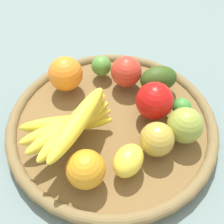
{
  "coord_description": "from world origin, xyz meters",
  "views": [
    {
      "loc": [
        0.38,
        0.04,
        0.5
      ],
      "look_at": [
        0.0,
        0.0,
        0.06
      ],
      "focal_mm": 44.96,
      "sensor_mm": 36.0,
      "label": 1
    }
  ],
  "objects_px": {
    "banana_bunch": "(71,125)",
    "avocado": "(158,79)",
    "apple_1": "(126,72)",
    "lime_1": "(182,107)",
    "orange_0": "(86,169)",
    "lemon_0": "(128,160)",
    "apple_3": "(157,139)",
    "orange_1": "(66,74)",
    "apple_0": "(155,101)",
    "apple_2": "(185,125)",
    "lime_0": "(101,66)"
  },
  "relations": [
    {
      "from": "banana_bunch",
      "to": "apple_0",
      "type": "bearing_deg",
      "value": 117.99
    },
    {
      "from": "apple_1",
      "to": "orange_1",
      "type": "bearing_deg",
      "value": -79.65
    },
    {
      "from": "lemon_0",
      "to": "orange_1",
      "type": "xyz_separation_m",
      "value": [
        -0.2,
        -0.15,
        0.01
      ]
    },
    {
      "from": "apple_2",
      "to": "apple_0",
      "type": "distance_m",
      "value": 0.08
    },
    {
      "from": "lime_1",
      "to": "lime_0",
      "type": "bearing_deg",
      "value": -121.34
    },
    {
      "from": "banana_bunch",
      "to": "apple_1",
      "type": "bearing_deg",
      "value": 151.51
    },
    {
      "from": "apple_1",
      "to": "orange_1",
      "type": "height_order",
      "value": "orange_1"
    },
    {
      "from": "apple_2",
      "to": "orange_1",
      "type": "xyz_separation_m",
      "value": [
        -0.12,
        -0.26,
        0.0
      ]
    },
    {
      "from": "apple_3",
      "to": "orange_0",
      "type": "distance_m",
      "value": 0.14
    },
    {
      "from": "apple_1",
      "to": "orange_0",
      "type": "distance_m",
      "value": 0.26
    },
    {
      "from": "orange_1",
      "to": "lime_1",
      "type": "bearing_deg",
      "value": 77.09
    },
    {
      "from": "orange_0",
      "to": "avocado",
      "type": "bearing_deg",
      "value": 152.69
    },
    {
      "from": "lemon_0",
      "to": "orange_1",
      "type": "distance_m",
      "value": 0.25
    },
    {
      "from": "lime_0",
      "to": "banana_bunch",
      "type": "distance_m",
      "value": 0.21
    },
    {
      "from": "banana_bunch",
      "to": "avocado",
      "type": "bearing_deg",
      "value": 134.15
    },
    {
      "from": "banana_bunch",
      "to": "apple_2",
      "type": "xyz_separation_m",
      "value": [
        -0.03,
        0.22,
        -0.01
      ]
    },
    {
      "from": "avocado",
      "to": "orange_1",
      "type": "xyz_separation_m",
      "value": [
        0.01,
        -0.21,
        0.01
      ]
    },
    {
      "from": "apple_2",
      "to": "orange_0",
      "type": "bearing_deg",
      "value": -57.52
    },
    {
      "from": "lime_0",
      "to": "lime_1",
      "type": "bearing_deg",
      "value": 58.66
    },
    {
      "from": "lime_1",
      "to": "banana_bunch",
      "type": "bearing_deg",
      "value": -67.61
    },
    {
      "from": "apple_1",
      "to": "orange_1",
      "type": "distance_m",
      "value": 0.14
    },
    {
      "from": "orange_1",
      "to": "lemon_0",
      "type": "bearing_deg",
      "value": 37.27
    },
    {
      "from": "orange_1",
      "to": "banana_bunch",
      "type": "bearing_deg",
      "value": 15.56
    },
    {
      "from": "apple_2",
      "to": "lime_0",
      "type": "bearing_deg",
      "value": -133.35
    },
    {
      "from": "lime_0",
      "to": "orange_1",
      "type": "bearing_deg",
      "value": -54.66
    },
    {
      "from": "lime_1",
      "to": "avocado",
      "type": "xyz_separation_m",
      "value": [
        -0.07,
        -0.05,
        0.01
      ]
    },
    {
      "from": "apple_1",
      "to": "lime_1",
      "type": "relative_size",
      "value": 1.78
    },
    {
      "from": "lime_0",
      "to": "apple_2",
      "type": "xyz_separation_m",
      "value": [
        0.17,
        0.18,
        0.01
      ]
    },
    {
      "from": "apple_1",
      "to": "banana_bunch",
      "type": "relative_size",
      "value": 0.37
    },
    {
      "from": "apple_1",
      "to": "avocado",
      "type": "xyz_separation_m",
      "value": [
        0.01,
        0.07,
        -0.01
      ]
    },
    {
      "from": "orange_1",
      "to": "apple_0",
      "type": "bearing_deg",
      "value": 71.97
    },
    {
      "from": "apple_0",
      "to": "orange_1",
      "type": "bearing_deg",
      "value": -108.03
    },
    {
      "from": "orange_1",
      "to": "apple_0",
      "type": "height_order",
      "value": "same"
    },
    {
      "from": "lime_1",
      "to": "orange_0",
      "type": "xyz_separation_m",
      "value": [
        0.17,
        -0.18,
        0.01
      ]
    },
    {
      "from": "avocado",
      "to": "apple_3",
      "type": "bearing_deg",
      "value": -1.8
    },
    {
      "from": "apple_2",
      "to": "apple_3",
      "type": "distance_m",
      "value": 0.06
    },
    {
      "from": "orange_0",
      "to": "apple_0",
      "type": "bearing_deg",
      "value": 145.03
    },
    {
      "from": "avocado",
      "to": "orange_0",
      "type": "relative_size",
      "value": 1.24
    },
    {
      "from": "avocado",
      "to": "apple_3",
      "type": "distance_m",
      "value": 0.17
    },
    {
      "from": "banana_bunch",
      "to": "apple_0",
      "type": "distance_m",
      "value": 0.18
    },
    {
      "from": "orange_1",
      "to": "apple_0",
      "type": "distance_m",
      "value": 0.21
    },
    {
      "from": "banana_bunch",
      "to": "avocado",
      "type": "height_order",
      "value": "banana_bunch"
    },
    {
      "from": "apple_2",
      "to": "orange_1",
      "type": "bearing_deg",
      "value": -115.0
    },
    {
      "from": "banana_bunch",
      "to": "apple_3",
      "type": "relative_size",
      "value": 2.91
    },
    {
      "from": "banana_bunch",
      "to": "apple_0",
      "type": "height_order",
      "value": "banana_bunch"
    },
    {
      "from": "lime_1",
      "to": "orange_0",
      "type": "bearing_deg",
      "value": -45.59
    },
    {
      "from": "lemon_0",
      "to": "apple_3",
      "type": "height_order",
      "value": "apple_3"
    },
    {
      "from": "lime_0",
      "to": "apple_2",
      "type": "bearing_deg",
      "value": 46.65
    },
    {
      "from": "apple_3",
      "to": "orange_1",
      "type": "bearing_deg",
      "value": -127.4
    },
    {
      "from": "apple_1",
      "to": "lime_0",
      "type": "height_order",
      "value": "apple_1"
    }
  ]
}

